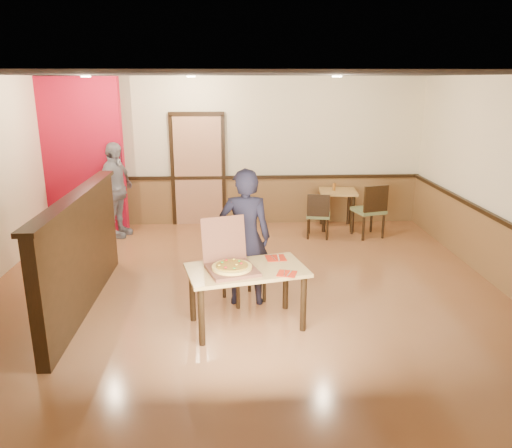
{
  "coord_description": "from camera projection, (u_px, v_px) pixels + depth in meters",
  "views": [
    {
      "loc": [
        -0.14,
        -6.02,
        2.76
      ],
      "look_at": [
        0.14,
        0.0,
        0.99
      ],
      "focal_mm": 35.0,
      "sensor_mm": 36.0,
      "label": 1
    }
  ],
  "objects": [
    {
      "name": "diner_chair",
      "position": [
        241.0,
        261.0,
        6.38
      ],
      "size": [
        0.62,
        0.62,
        0.93
      ],
      "rotation": [
        0.0,
        0.0,
        0.48
      ],
      "color": "#617041",
      "rests_on": "floor"
    },
    {
      "name": "condiment",
      "position": [
        334.0,
        187.0,
        9.34
      ],
      "size": [
        0.05,
        0.05,
        0.14
      ],
      "primitive_type": "cylinder",
      "color": "#995A1B",
      "rests_on": "side_table"
    },
    {
      "name": "side_chair_right",
      "position": [
        371.0,
        209.0,
        8.84
      ],
      "size": [
        0.6,
        0.6,
        0.98
      ],
      "rotation": [
        0.0,
        0.0,
        3.42
      ],
      "color": "#617041",
      "rests_on": "floor"
    },
    {
      "name": "napkin_far",
      "position": [
        276.0,
        258.0,
        5.91
      ],
      "size": [
        0.25,
        0.25,
        0.01
      ],
      "rotation": [
        0.0,
        0.0,
        0.1
      ],
      "color": "red",
      "rests_on": "main_table"
    },
    {
      "name": "booth_partition",
      "position": [
        81.0,
        251.0,
        6.06
      ],
      "size": [
        0.2,
        3.1,
        1.44
      ],
      "color": "black",
      "rests_on": "floor"
    },
    {
      "name": "spot_b",
      "position": [
        191.0,
        77.0,
        8.13
      ],
      "size": [
        0.14,
        0.14,
        0.02
      ],
      "primitive_type": "cylinder",
      "color": "#FBE7B0",
      "rests_on": "ceiling"
    },
    {
      "name": "main_table",
      "position": [
        247.0,
        277.0,
        5.63
      ],
      "size": [
        1.46,
        1.04,
        0.7
      ],
      "rotation": [
        0.0,
        0.0,
        0.24
      ],
      "color": "tan",
      "rests_on": "floor"
    },
    {
      "name": "side_chair_left",
      "position": [
        318.0,
        214.0,
        8.83
      ],
      "size": [
        0.48,
        0.48,
        0.82
      ],
      "rotation": [
        0.0,
        0.0,
        2.94
      ],
      "color": "#617041",
      "rests_on": "floor"
    },
    {
      "name": "pizza",
      "position": [
        232.0,
        267.0,
        5.49
      ],
      "size": [
        0.54,
        0.54,
        0.03
      ],
      "primitive_type": "cylinder",
      "rotation": [
        0.0,
        0.0,
        0.25
      ],
      "color": "#F6CE59",
      "rests_on": "pizza_box"
    },
    {
      "name": "floor",
      "position": [
        245.0,
        296.0,
        6.55
      ],
      "size": [
        7.0,
        7.0,
        0.0
      ],
      "primitive_type": "plane",
      "color": "#A3683F",
      "rests_on": "ground"
    },
    {
      "name": "wall_back",
      "position": [
        240.0,
        152.0,
        9.52
      ],
      "size": [
        7.0,
        0.0,
        7.0
      ],
      "primitive_type": "plane",
      "rotation": [
        1.57,
        0.0,
        0.0
      ],
      "color": "#F2E7BE",
      "rests_on": "floor"
    },
    {
      "name": "passerby",
      "position": [
        115.0,
        190.0,
        8.84
      ],
      "size": [
        0.74,
        1.08,
        1.7
      ],
      "primitive_type": "imported",
      "rotation": [
        0.0,
        0.0,
        1.21
      ],
      "color": "gray",
      "rests_on": "floor"
    },
    {
      "name": "chair_rail_right",
      "position": [
        511.0,
        226.0,
        6.45
      ],
      "size": [
        0.06,
        7.0,
        0.06
      ],
      "primitive_type": "cube",
      "color": "black",
      "rests_on": "wall_right"
    },
    {
      "name": "spot_c",
      "position": [
        337.0,
        76.0,
        7.27
      ],
      "size": [
        0.14,
        0.14,
        0.02
      ],
      "primitive_type": "cylinder",
      "color": "#FBE7B0",
      "rests_on": "ceiling"
    },
    {
      "name": "diner",
      "position": [
        245.0,
        238.0,
        6.15
      ],
      "size": [
        0.65,
        0.45,
        1.73
      ],
      "primitive_type": "imported",
      "rotation": [
        0.0,
        0.0,
        3.09
      ],
      "color": "black",
      "rests_on": "floor"
    },
    {
      "name": "chair_rail_back",
      "position": [
        240.0,
        177.0,
        9.6
      ],
      "size": [
        7.0,
        0.06,
        0.06
      ],
      "primitive_type": "cube",
      "color": "black",
      "rests_on": "wall_back"
    },
    {
      "name": "ceiling",
      "position": [
        244.0,
        74.0,
        5.77
      ],
      "size": [
        7.0,
        7.0,
        0.0
      ],
      "primitive_type": "plane",
      "rotation": [
        3.14,
        0.0,
        0.0
      ],
      "color": "black",
      "rests_on": "wall_back"
    },
    {
      "name": "spot_a",
      "position": [
        86.0,
        76.0,
        7.39
      ],
      "size": [
        0.14,
        0.14,
        0.02
      ],
      "primitive_type": "cylinder",
      "color": "#FBE7B0",
      "rests_on": "ceiling"
    },
    {
      "name": "wainscot_back",
      "position": [
        240.0,
        201.0,
        9.75
      ],
      "size": [
        7.0,
        0.04,
        0.9
      ],
      "primitive_type": "cube",
      "color": "brown",
      "rests_on": "floor"
    },
    {
      "name": "red_accent_panel",
      "position": [
        78.0,
        157.0,
        8.9
      ],
      "size": [
        1.6,
        0.2,
        2.78
      ],
      "primitive_type": "cube",
      "color": "#AF0C25",
      "rests_on": "floor"
    },
    {
      "name": "pizza_box",
      "position": [
        230.0,
        264.0,
        5.53
      ],
      "size": [
        0.67,
        0.73,
        0.54
      ],
      "rotation": [
        0.0,
        0.0,
        0.31
      ],
      "color": "brown",
      "rests_on": "main_table"
    },
    {
      "name": "back_door",
      "position": [
        198.0,
        171.0,
        9.54
      ],
      "size": [
        0.9,
        0.06,
        2.1
      ],
      "primitive_type": "cube",
      "color": "tan",
      "rests_on": "wall_back"
    },
    {
      "name": "napkin_near",
      "position": [
        287.0,
        274.0,
        5.44
      ],
      "size": [
        0.25,
        0.25,
        0.01
      ],
      "rotation": [
        0.0,
        0.0,
        -0.28
      ],
      "color": "red",
      "rests_on": "main_table"
    },
    {
      "name": "wainscot_right",
      "position": [
        507.0,
        260.0,
        6.59
      ],
      "size": [
        0.04,
        7.0,
        0.9
      ],
      "primitive_type": "cube",
      "color": "brown",
      "rests_on": "floor"
    },
    {
      "name": "side_table",
      "position": [
        337.0,
        199.0,
        9.41
      ],
      "size": [
        0.74,
        0.74,
        0.73
      ],
      "rotation": [
        0.0,
        0.0,
        -0.1
      ],
      "color": "tan",
      "rests_on": "floor"
    }
  ]
}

